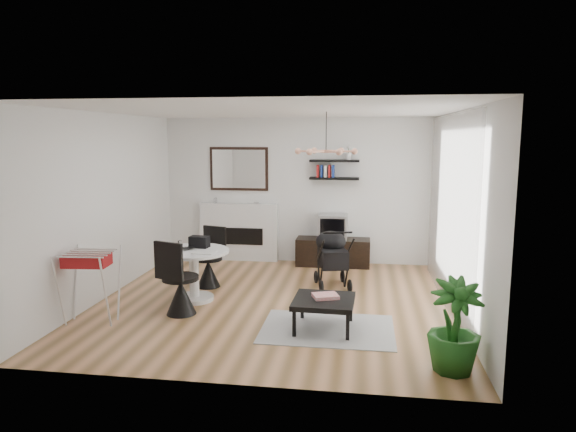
# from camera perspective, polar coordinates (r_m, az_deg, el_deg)

# --- Properties ---
(floor) EXTENTS (5.00, 5.00, 0.00)m
(floor) POSITION_cam_1_polar(r_m,az_deg,el_deg) (7.48, -1.55, -9.54)
(floor) COLOR brown
(floor) RESTS_ON ground
(ceiling) EXTENTS (5.00, 5.00, 0.00)m
(ceiling) POSITION_cam_1_polar(r_m,az_deg,el_deg) (7.11, -1.64, 11.59)
(ceiling) COLOR white
(ceiling) RESTS_ON wall_back
(wall_back) EXTENTS (5.00, 0.00, 5.00)m
(wall_back) POSITION_cam_1_polar(r_m,az_deg,el_deg) (9.62, 0.97, 2.83)
(wall_back) COLOR white
(wall_back) RESTS_ON floor
(wall_left) EXTENTS (0.00, 5.00, 5.00)m
(wall_left) POSITION_cam_1_polar(r_m,az_deg,el_deg) (7.99, -19.56, 1.08)
(wall_left) COLOR white
(wall_left) RESTS_ON floor
(wall_right) EXTENTS (0.00, 5.00, 5.00)m
(wall_right) POSITION_cam_1_polar(r_m,az_deg,el_deg) (7.18, 18.47, 0.31)
(wall_right) COLOR white
(wall_right) RESTS_ON floor
(sheer_curtain) EXTENTS (0.04, 3.60, 2.60)m
(sheer_curtain) POSITION_cam_1_polar(r_m,az_deg,el_deg) (7.36, 17.44, 0.56)
(sheer_curtain) COLOR white
(sheer_curtain) RESTS_ON wall_right
(fireplace) EXTENTS (1.50, 0.17, 2.16)m
(fireplace) POSITION_cam_1_polar(r_m,az_deg,el_deg) (9.84, -5.46, -0.99)
(fireplace) COLOR white
(fireplace) RESTS_ON floor
(shelf_lower) EXTENTS (0.90, 0.25, 0.04)m
(shelf_lower) POSITION_cam_1_polar(r_m,az_deg,el_deg) (9.41, 5.16, 4.18)
(shelf_lower) COLOR black
(shelf_lower) RESTS_ON wall_back
(shelf_upper) EXTENTS (0.90, 0.25, 0.04)m
(shelf_upper) POSITION_cam_1_polar(r_m,az_deg,el_deg) (9.39, 5.19, 6.13)
(shelf_upper) COLOR black
(shelf_upper) RESTS_ON wall_back
(pendant_lamp) EXTENTS (0.90, 0.90, 0.10)m
(pendant_lamp) POSITION_cam_1_polar(r_m,az_deg,el_deg) (7.31, 4.24, 7.19)
(pendant_lamp) COLOR tan
(pendant_lamp) RESTS_ON ceiling
(tv_console) EXTENTS (1.34, 0.47, 0.50)m
(tv_console) POSITION_cam_1_polar(r_m,az_deg,el_deg) (9.50, 5.01, -4.01)
(tv_console) COLOR black
(tv_console) RESTS_ON floor
(crt_tv) EXTENTS (0.51, 0.45, 0.45)m
(crt_tv) POSITION_cam_1_polar(r_m,az_deg,el_deg) (9.40, 5.01, -1.18)
(crt_tv) COLOR #ACACAE
(crt_tv) RESTS_ON tv_console
(dining_table) EXTENTS (1.02, 1.02, 0.74)m
(dining_table) POSITION_cam_1_polar(r_m,az_deg,el_deg) (7.56, -10.41, -5.61)
(dining_table) COLOR white
(dining_table) RESTS_ON floor
(laptop) EXTENTS (0.40, 0.39, 0.03)m
(laptop) POSITION_cam_1_polar(r_m,az_deg,el_deg) (7.48, -11.51, -3.69)
(laptop) COLOR black
(laptop) RESTS_ON dining_table
(black_bag) EXTENTS (0.29, 0.20, 0.17)m
(black_bag) POSITION_cam_1_polar(r_m,az_deg,el_deg) (7.64, -9.82, -2.84)
(black_bag) COLOR black
(black_bag) RESTS_ON dining_table
(newspaper) EXTENTS (0.33, 0.28, 0.01)m
(newspaper) POSITION_cam_1_polar(r_m,az_deg,el_deg) (7.31, -9.27, -4.00)
(newspaper) COLOR white
(newspaper) RESTS_ON dining_table
(drinking_glass) EXTENTS (0.06, 0.06, 0.10)m
(drinking_glass) POSITION_cam_1_polar(r_m,az_deg,el_deg) (7.73, -11.93, -3.04)
(drinking_glass) COLOR white
(drinking_glass) RESTS_ON dining_table
(chair_far) EXTENTS (0.48, 0.50, 0.94)m
(chair_far) POSITION_cam_1_polar(r_m,az_deg,el_deg) (8.25, -8.77, -5.74)
(chair_far) COLOR black
(chair_far) RESTS_ON floor
(chair_near) EXTENTS (0.53, 0.54, 1.02)m
(chair_near) POSITION_cam_1_polar(r_m,az_deg,el_deg) (7.04, -11.94, -8.16)
(chair_near) COLOR black
(chair_near) RESTS_ON floor
(drying_rack) EXTENTS (0.67, 0.64, 0.93)m
(drying_rack) POSITION_cam_1_polar(r_m,az_deg,el_deg) (7.01, -21.13, -7.21)
(drying_rack) COLOR white
(drying_rack) RESTS_ON floor
(stroller) EXTENTS (0.66, 0.87, 0.98)m
(stroller) POSITION_cam_1_polar(r_m,az_deg,el_deg) (8.16, 4.91, -4.93)
(stroller) COLOR black
(stroller) RESTS_ON floor
(rug) EXTENTS (1.62, 1.17, 0.01)m
(rug) POSITION_cam_1_polar(r_m,az_deg,el_deg) (6.50, 4.41, -12.40)
(rug) COLOR #A7A7A7
(rug) RESTS_ON floor
(coffee_table) EXTENTS (0.76, 0.76, 0.38)m
(coffee_table) POSITION_cam_1_polar(r_m,az_deg,el_deg) (6.39, 4.00, -9.52)
(coffee_table) COLOR black
(coffee_table) RESTS_ON rug
(magazines) EXTENTS (0.36, 0.32, 0.04)m
(magazines) POSITION_cam_1_polar(r_m,az_deg,el_deg) (6.42, 4.18, -8.86)
(magazines) COLOR #DB363A
(magazines) RESTS_ON coffee_table
(potted_plant) EXTENTS (0.61, 0.61, 0.96)m
(potted_plant) POSITION_cam_1_polar(r_m,az_deg,el_deg) (5.51, 18.01, -11.55)
(potted_plant) COLOR #1B5317
(potted_plant) RESTS_ON floor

